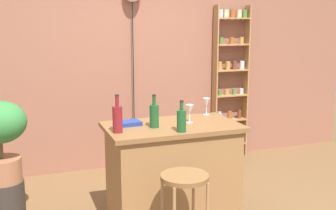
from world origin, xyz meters
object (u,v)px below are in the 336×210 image
at_px(potted_plant, 0,134).
at_px(bottle_vinegar, 154,115).
at_px(wine_glass_left, 206,103).
at_px(wine_glass_center, 190,110).
at_px(bar_stool, 184,195).
at_px(spice_shelf, 231,80).
at_px(bottle_soda_blue, 117,118).
at_px(cookbook, 128,123).
at_px(bottle_olive_oil, 182,120).
at_px(plant_stool, 6,204).

height_order(potted_plant, bottle_vinegar, bottle_vinegar).
height_order(wine_glass_left, wine_glass_center, same).
bearing_deg(bar_stool, wine_glass_left, 56.56).
bearing_deg(potted_plant, bar_stool, -37.82).
distance_m(bar_stool, wine_glass_center, 0.87).
relative_size(spice_shelf, potted_plant, 2.80).
relative_size(spice_shelf, bottle_soda_blue, 6.36).
bearing_deg(bar_stool, bottle_vinegar, 94.91).
bearing_deg(cookbook, wine_glass_left, 6.00).
distance_m(potted_plant, wine_glass_center, 1.65).
relative_size(bottle_olive_oil, bottle_vinegar, 0.92).
relative_size(bottle_olive_oil, cookbook, 1.25).
distance_m(bottle_olive_oil, bottle_vinegar, 0.27).
distance_m(bottle_soda_blue, wine_glass_left, 1.03).
height_order(plant_stool, potted_plant, potted_plant).
bearing_deg(plant_stool, cookbook, -14.89).
relative_size(bottle_vinegar, wine_glass_center, 1.74).
height_order(plant_stool, bottle_soda_blue, bottle_soda_blue).
relative_size(potted_plant, bottle_olive_oil, 2.72).
distance_m(bar_stool, spice_shelf, 2.66).
xyz_separation_m(potted_plant, wine_glass_left, (1.88, -0.12, 0.17)).
xyz_separation_m(bottle_olive_oil, wine_glass_left, (0.47, 0.53, 0.02)).
relative_size(potted_plant, wine_glass_center, 4.36).
xyz_separation_m(bottle_olive_oil, bottle_vinegar, (-0.16, 0.22, 0.01)).
bearing_deg(wine_glass_center, wine_glass_left, 41.85).
bearing_deg(cookbook, plant_stool, 160.22).
distance_m(bottle_soda_blue, cookbook, 0.28).
bearing_deg(bottle_vinegar, potted_plant, 160.90).
xyz_separation_m(potted_plant, bottle_olive_oil, (1.41, -0.65, 0.15)).
distance_m(bar_stool, cookbook, 0.87).
bearing_deg(bottle_olive_oil, bottle_vinegar, 127.11).
relative_size(spice_shelf, bottle_olive_oil, 7.62).
bearing_deg(spice_shelf, plant_stool, -158.29).
height_order(bottle_soda_blue, cookbook, bottle_soda_blue).
bearing_deg(plant_stool, bottle_olive_oil, -24.69).
height_order(bottle_olive_oil, cookbook, bottle_olive_oil).
xyz_separation_m(plant_stool, wine_glass_left, (1.88, -0.12, 0.81)).
xyz_separation_m(spice_shelf, cookbook, (-1.75, -1.40, -0.12)).
height_order(spice_shelf, bottle_olive_oil, spice_shelf).
height_order(bar_stool, wine_glass_left, wine_glass_left).
distance_m(bottle_soda_blue, bottle_vinegar, 0.34).
bearing_deg(spice_shelf, wine_glass_center, -129.07).
relative_size(bar_stool, plant_stool, 1.61).
height_order(potted_plant, bottle_olive_oil, bottle_olive_oil).
relative_size(potted_plant, bottle_soda_blue, 2.27).
bearing_deg(bar_stool, wine_glass_center, 64.46).
distance_m(plant_stool, bottle_soda_blue, 1.32).
bearing_deg(spice_shelf, wine_glass_left, -126.87).
relative_size(potted_plant, cookbook, 3.40).
xyz_separation_m(potted_plant, cookbook, (1.06, -0.28, 0.07)).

